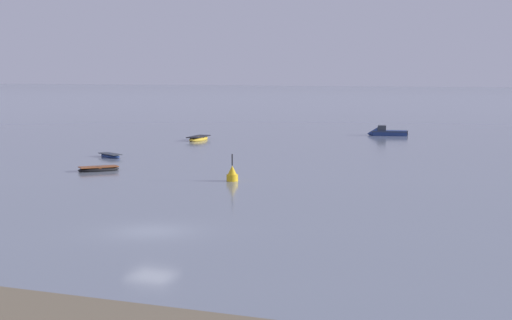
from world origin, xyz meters
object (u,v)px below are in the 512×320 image
(rowboat_moored_2, at_px, (110,156))
(rowboat_moored_3, at_px, (199,139))
(motorboat_moored_2, at_px, (384,133))
(rowboat_moored_1, at_px, (99,169))
(channel_buoy, at_px, (232,175))

(rowboat_moored_2, height_order, rowboat_moored_3, rowboat_moored_3)
(rowboat_moored_3, relative_size, motorboat_moored_2, 0.86)
(rowboat_moored_3, bearing_deg, rowboat_moored_1, 6.49)
(rowboat_moored_2, height_order, motorboat_moored_2, motorboat_moored_2)
(rowboat_moored_1, distance_m, rowboat_moored_3, 31.14)
(rowboat_moored_1, relative_size, channel_buoy, 1.50)
(rowboat_moored_3, bearing_deg, channel_buoy, 26.58)
(rowboat_moored_2, bearing_deg, rowboat_moored_1, 147.11)
(channel_buoy, bearing_deg, motorboat_moored_2, 88.40)
(rowboat_moored_3, bearing_deg, rowboat_moored_2, -2.42)
(rowboat_moored_1, relative_size, rowboat_moored_2, 1.00)
(rowboat_moored_1, bearing_deg, channel_buoy, -53.44)
(rowboat_moored_2, xyz_separation_m, rowboat_moored_3, (-0.25, 20.87, 0.06))
(motorboat_moored_2, bearing_deg, channel_buoy, 77.11)
(rowboat_moored_3, bearing_deg, motorboat_moored_2, 125.66)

